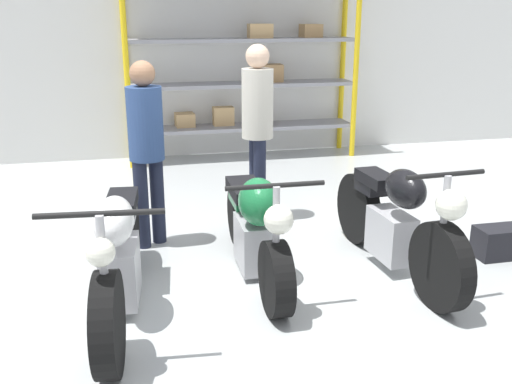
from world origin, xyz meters
name	(u,v)px	position (x,y,z in m)	size (l,w,h in m)	color
ground_plane	(267,291)	(0.00, 0.00, 0.00)	(30.00, 30.00, 0.00)	#B2B7B7
back_wall	(191,35)	(0.00, 4.74, 1.80)	(30.00, 0.08, 3.60)	white
shelving_rack	(244,65)	(0.72, 4.38, 1.38)	(3.40, 0.63, 2.79)	yellow
motorcycle_white	(119,256)	(-1.12, -0.06, 0.44)	(0.74, 2.18, 1.03)	black
motorcycle_green	(256,227)	(-0.02, 0.33, 0.42)	(0.71, 1.96, 0.98)	black
motorcycle_black	(396,221)	(1.13, 0.12, 0.45)	(0.62, 2.03, 1.04)	black
person_browsing	(146,140)	(-0.84, 1.18, 1.01)	(0.44, 0.44, 1.72)	#1E2338
person_near_rack	(257,118)	(0.30, 1.66, 1.08)	(0.33, 0.33, 1.82)	#1E2338
toolbox	(500,242)	(2.20, 0.19, 0.14)	(0.44, 0.26, 0.28)	black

